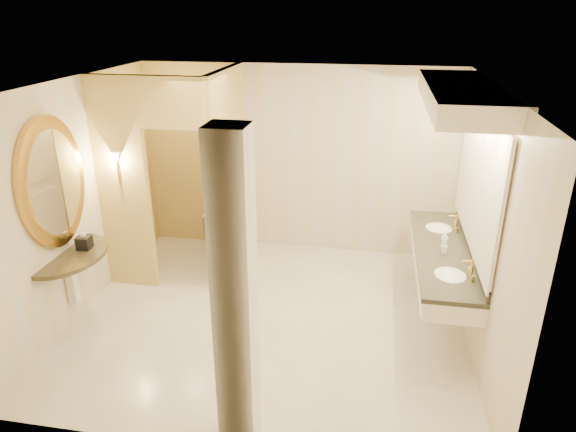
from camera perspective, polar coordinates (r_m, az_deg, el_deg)
name	(u,v)px	position (r m, az deg, el deg)	size (l,w,h in m)	color
floor	(269,317)	(6.20, -2.12, -11.19)	(4.50, 4.50, 0.00)	silver
ceiling	(265,85)	(5.21, -2.55, 14.36)	(4.50, 4.50, 0.00)	white
wall_back	(296,161)	(7.42, 0.94, 6.17)	(4.50, 0.02, 2.70)	beige
wall_front	(210,313)	(3.85, -8.69, -10.59)	(4.50, 0.02, 2.70)	beige
wall_left	(77,199)	(6.41, -22.41, 1.73)	(0.02, 4.00, 2.70)	beige
wall_right	(484,226)	(5.57, 20.96, -1.07)	(0.02, 4.00, 2.70)	beige
toilet_closet	(199,176)	(6.73, -9.91, 4.41)	(1.50, 1.55, 2.70)	#D4BE6F
wall_sconce	(117,158)	(6.48, -18.51, 6.09)	(0.14, 0.14, 0.42)	gold
vanity	(455,186)	(5.79, 18.06, 3.18)	(0.75, 2.44, 2.09)	white
console_shelf	(57,214)	(6.04, -24.24, 0.23)	(1.09, 1.09, 2.00)	black
pillar	(235,300)	(3.97, -5.91, -9.29)	(0.30, 0.30, 2.70)	white
tissue_box	(84,243)	(6.23, -21.70, -2.76)	(0.15, 0.15, 0.15)	black
toilet	(221,228)	(7.75, -7.49, -1.32)	(0.37, 0.65, 0.66)	white
soap_bottle_a	(444,248)	(5.94, 16.97, -3.41)	(0.06, 0.06, 0.13)	beige
soap_bottle_b	(445,237)	(6.24, 17.05, -2.24)	(0.09, 0.09, 0.11)	silver
soap_bottle_c	(444,242)	(6.01, 16.98, -2.80)	(0.07, 0.07, 0.19)	#C6B28C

